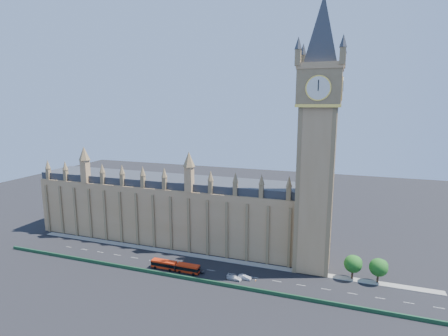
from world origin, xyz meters
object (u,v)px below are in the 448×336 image
(red_bus, at_px, (175,266))
(car_grey, at_px, (199,271))
(car_white, at_px, (234,278))
(car_silver, at_px, (245,277))

(red_bus, relative_size, car_grey, 4.40)
(car_grey, xyz_separation_m, car_white, (13.52, -1.01, 0.03))
(car_grey, bearing_deg, car_white, -90.46)
(car_grey, height_order, car_white, car_white)
(car_white, bearing_deg, car_silver, -61.97)
(car_silver, xyz_separation_m, car_white, (-3.20, -1.63, -0.00))
(car_silver, height_order, car_white, car_silver)
(red_bus, xyz_separation_m, car_white, (22.02, 0.61, -0.91))
(red_bus, height_order, car_silver, red_bus)
(car_grey, height_order, car_silver, car_silver)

